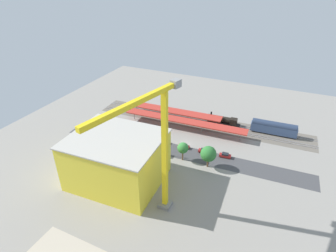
# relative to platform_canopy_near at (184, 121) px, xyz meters

# --- Properties ---
(ground_plane) EXTENTS (159.59, 159.59, 0.00)m
(ground_plane) POSITION_rel_platform_canopy_near_xyz_m (-4.94, 11.35, -4.19)
(ground_plane) COLOR gray
(ground_plane) RESTS_ON ground
(rail_bed) EXTENTS (100.16, 17.16, 0.01)m
(rail_bed) POSITION_rel_platform_canopy_near_xyz_m (-4.94, -8.83, -4.19)
(rail_bed) COLOR #665E54
(rail_bed) RESTS_ON ground
(street_asphalt) EXTENTS (100.00, 12.44, 0.01)m
(street_asphalt) POSITION_rel_platform_canopy_near_xyz_m (-4.94, 17.32, -4.19)
(street_asphalt) COLOR #424244
(street_asphalt) RESTS_ON ground
(track_rails) EXTENTS (99.69, 10.73, 0.12)m
(track_rails) POSITION_rel_platform_canopy_near_xyz_m (-4.94, -8.83, -4.01)
(track_rails) COLOR #9E9EA8
(track_rails) RESTS_ON ground
(platform_canopy_near) EXTENTS (55.44, 7.08, 4.45)m
(platform_canopy_near) POSITION_rel_platform_canopy_near_xyz_m (0.00, 0.00, 0.00)
(platform_canopy_near) COLOR #B73328
(platform_canopy_near) RESTS_ON ground
(platform_canopy_far) EXTENTS (45.23, 7.04, 4.35)m
(platform_canopy_far) POSITION_rel_platform_canopy_near_xyz_m (7.68, -7.17, -0.10)
(platform_canopy_far) COLOR #B73328
(platform_canopy_far) RESTS_ON ground
(locomotive) EXTENTS (15.13, 3.30, 5.14)m
(locomotive) POSITION_rel_platform_canopy_near_xyz_m (-15.07, -11.69, -2.36)
(locomotive) COLOR black
(locomotive) RESTS_ON ground
(passenger_coach) EXTENTS (19.12, 3.80, 5.98)m
(passenger_coach) POSITION_rel_platform_canopy_near_xyz_m (-36.86, -11.69, -1.06)
(passenger_coach) COLOR black
(passenger_coach) RESTS_ON ground
(parked_car_0) EXTENTS (4.54, 2.20, 1.77)m
(parked_car_0) POSITION_rel_platform_canopy_near_xyz_m (-22.12, 13.60, -3.41)
(parked_car_0) COLOR black
(parked_car_0) RESTS_ON ground
(parked_car_1) EXTENTS (4.50, 2.05, 1.63)m
(parked_car_1) POSITION_rel_platform_canopy_near_xyz_m (-13.88, 13.98, -3.46)
(parked_car_1) COLOR black
(parked_car_1) RESTS_ON ground
(parked_car_2) EXTENTS (4.64, 1.86, 1.72)m
(parked_car_2) POSITION_rel_platform_canopy_near_xyz_m (-5.41, 13.98, -3.44)
(parked_car_2) COLOR black
(parked_car_2) RESTS_ON ground
(parked_car_3) EXTENTS (4.13, 2.05, 1.77)m
(parked_car_3) POSITION_rel_platform_canopy_near_xyz_m (3.34, 13.95, -3.41)
(parked_car_3) COLOR black
(parked_car_3) RESTS_ON ground
(parked_car_4) EXTENTS (4.42, 1.91, 1.69)m
(parked_car_4) POSITION_rel_platform_canopy_near_xyz_m (11.33, 13.89, -3.44)
(parked_car_4) COLOR black
(parked_car_4) RESTS_ON ground
(parked_car_5) EXTENTS (4.50, 1.90, 1.66)m
(parked_car_5) POSITION_rel_platform_canopy_near_xyz_m (20.20, 14.44, -3.46)
(parked_car_5) COLOR black
(parked_car_5) RESTS_ON ground
(parked_car_6) EXTENTS (4.28, 2.17, 1.80)m
(parked_car_6) POSITION_rel_platform_canopy_near_xyz_m (27.49, 14.21, -3.39)
(parked_car_6) COLOR black
(parked_car_6) RESTS_ON ground
(construction_building) EXTENTS (29.26, 24.67, 16.21)m
(construction_building) POSITION_rel_platform_canopy_near_xyz_m (7.78, 40.88, 3.92)
(construction_building) COLOR yellow
(construction_building) RESTS_ON ground
(construction_roof_slab) EXTENTS (29.88, 25.29, 0.40)m
(construction_roof_slab) POSITION_rel_platform_canopy_near_xyz_m (7.78, 40.88, 12.22)
(construction_roof_slab) COLOR #B7B2A8
(construction_roof_slab) RESTS_ON construction_building
(tower_crane) EXTENTS (8.76, 29.74, 38.89)m
(tower_crane) POSITION_rel_platform_canopy_near_xyz_m (-10.99, 48.21, 19.29)
(tower_crane) COLOR gray
(tower_crane) RESTS_ON ground
(box_truck_0) EXTENTS (9.72, 3.36, 3.28)m
(box_truck_0) POSITION_rel_platform_canopy_near_xyz_m (4.35, 22.93, -2.55)
(box_truck_0) COLOR black
(box_truck_0) RESTS_ON ground
(box_truck_1) EXTENTS (9.72, 3.00, 3.36)m
(box_truck_1) POSITION_rel_platform_canopy_near_xyz_m (17.18, 23.16, -2.54)
(box_truck_1) COLOR black
(box_truck_1) RESTS_ON ground
(box_truck_2) EXTENTS (10.28, 3.57, 3.26)m
(box_truck_2) POSITION_rel_platform_canopy_near_xyz_m (5.41, 23.75, -2.55)
(box_truck_2) COLOR black
(box_truck_2) RESTS_ON ground
(street_tree_0) EXTENTS (4.17, 4.17, 6.95)m
(street_tree_0) POSITION_rel_platform_canopy_near_xyz_m (12.70, 22.18, 0.64)
(street_tree_0) COLOR brown
(street_tree_0) RESTS_ON ground
(street_tree_1) EXTENTS (4.17, 4.17, 7.42)m
(street_tree_1) POSITION_rel_platform_canopy_near_xyz_m (-7.93, 21.71, 1.11)
(street_tree_1) COLOR brown
(street_tree_1) RESTS_ON ground
(street_tree_2) EXTENTS (5.72, 5.72, 8.42)m
(street_tree_2) POSITION_rel_platform_canopy_near_xyz_m (-17.67, 21.84, 1.35)
(street_tree_2) COLOR brown
(street_tree_2) RESTS_ON ground
(street_tree_3) EXTENTS (4.85, 4.85, 7.91)m
(street_tree_3) POSITION_rel_platform_canopy_near_xyz_m (13.86, 22.91, 1.27)
(street_tree_3) COLOR brown
(street_tree_3) RESTS_ON ground
(traffic_light) EXTENTS (0.50, 0.36, 6.26)m
(traffic_light) POSITION_rel_platform_canopy_near_xyz_m (-1.65, 21.64, -0.02)
(traffic_light) COLOR #333333
(traffic_light) RESTS_ON ground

